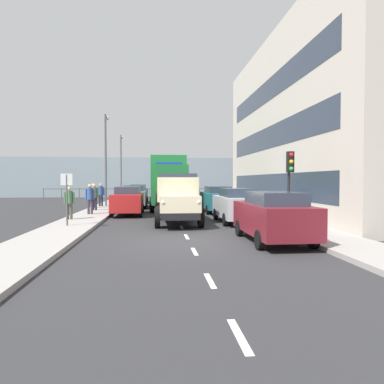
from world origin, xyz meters
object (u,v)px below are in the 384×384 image
Objects in this scene: pedestrian_couple_a at (94,195)px; car_maroon_kerbside_near at (273,216)px; car_silver_kerbside_1 at (236,205)px; lamp_post_promenade at (106,152)px; car_navy_oppositeside_2 at (138,193)px; street_sign at (67,190)px; car_teal_kerbside_2 at (217,199)px; lamp_post_far at (121,161)px; lorry_cargo_green at (168,181)px; pedestrian_with_bag at (69,200)px; pedestrian_by_lamp at (101,193)px; truck_vintage_cream at (177,200)px; pedestrian_in_dark_coat at (93,193)px; traffic_light_near at (290,172)px; pedestrian_strolling at (90,196)px; car_grey_oppositeside_1 at (134,196)px; car_red_oppositeside_0 at (128,200)px.

car_maroon_kerbside_near is at bearing 124.23° from pedestrian_couple_a.
lamp_post_promenade reaches higher than car_silver_kerbside_1.
car_navy_oppositeside_2 is 17.51m from street_sign.
car_teal_kerbside_2 is 16.76m from lamp_post_far.
lamp_post_promenade is at bearing -14.34° from lorry_cargo_green.
pedestrian_with_bag is 0.95× the size of pedestrian_by_lamp.
truck_vintage_cream reaches higher than pedestrian_in_dark_coat.
traffic_light_near is at bearing 133.39° from pedestrian_in_dark_coat.
car_maroon_kerbside_near is 0.63× the size of lamp_post_far.
lorry_cargo_green is at bearing -77.78° from car_maroon_kerbside_near.
car_grey_oppositeside_1 is at bearing -108.61° from pedestrian_strolling.
pedestrian_strolling is at bearing 97.83° from pedestrian_in_dark_coat.
car_red_oppositeside_0 is 5.63m from car_grey_oppositeside_1.
car_silver_kerbside_1 is at bearing 129.58° from pedestrian_by_lamp.
pedestrian_with_bag reaches higher than car_navy_oppositeside_2.
lamp_post_far is at bearing -90.81° from lamp_post_promenade.
car_teal_kerbside_2 is 1.37× the size of traffic_light_near.
pedestrian_strolling is at bearing 71.39° from car_grey_oppositeside_1.
car_silver_kerbside_1 is 0.62× the size of lamp_post_far.
lorry_cargo_green is 7.52m from car_navy_oppositeside_2.
car_grey_oppositeside_1 is 11.68m from street_sign.
traffic_light_near is at bearing 147.35° from pedestrian_strolling.
car_teal_kerbside_2 is 8.30m from traffic_light_near.
truck_vintage_cream is 8.35m from pedestrian_couple_a.
lamp_post_promenade is at bearing 69.87° from car_navy_oppositeside_2.
pedestrian_strolling is 0.77× the size of street_sign.
lamp_post_promenade is (-0.01, -6.44, 3.09)m from pedestrian_strolling.
car_maroon_kerbside_near is at bearing 116.60° from lamp_post_promenade.
car_grey_oppositeside_1 is at bearing -59.05° from traffic_light_near.
pedestrian_in_dark_coat is at bearing -57.60° from truck_vintage_cream.
pedestrian_strolling reaches higher than pedestrian_with_bag.
pedestrian_with_bag is at bearing 52.06° from car_red_oppositeside_0.
car_maroon_kerbside_near is at bearing 121.46° from pedestrian_in_dark_coat.
pedestrian_couple_a reaches higher than car_grey_oppositeside_1.
car_navy_oppositeside_2 is 9.84m from pedestrian_couple_a.
truck_vintage_cream reaches higher than car_red_oppositeside_0.
truck_vintage_cream is 3.24× the size of pedestrian_strolling.
street_sign is at bearing -5.88° from traffic_light_near.
car_red_oppositeside_0 is 2.45× the size of pedestrian_by_lamp.
lorry_cargo_green reaches higher than car_maroon_kerbside_near.
lamp_post_far is at bearing -82.83° from car_red_oppositeside_0.
pedestrian_by_lamp is (8.17, -9.88, 0.27)m from car_silver_kerbside_1.
car_grey_oppositeside_1 is 6.65m from pedestrian_strolling.
car_teal_kerbside_2 is 10.50m from street_sign.
car_teal_kerbside_2 is 9.27m from pedestrian_by_lamp.
lamp_post_promenade is at bearing -110.28° from pedestrian_in_dark_coat.
truck_vintage_cream is 1.35× the size of car_silver_kerbside_1.
car_grey_oppositeside_1 is 3.98m from lamp_post_promenade.
car_teal_kerbside_2 is at bearing 118.69° from car_navy_oppositeside_2.
pedestrian_couple_a is (8.02, -11.79, 0.26)m from car_maroon_kerbside_near.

